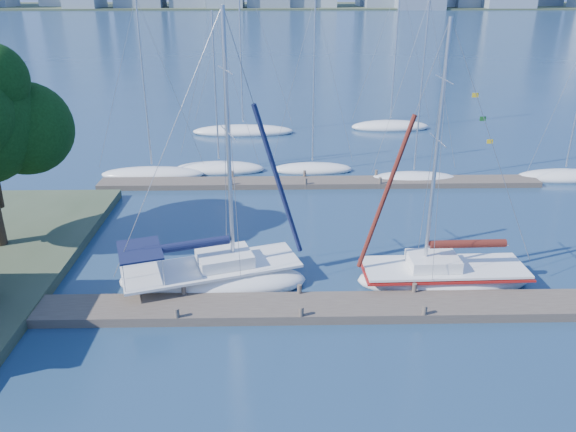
{
  "coord_description": "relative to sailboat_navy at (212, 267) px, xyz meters",
  "views": [
    {
      "loc": [
        -0.95,
        -20.24,
        12.87
      ],
      "look_at": [
        -0.43,
        4.0,
        2.73
      ],
      "focal_mm": 35.0,
      "sensor_mm": 36.0,
      "label": 1
    }
  ],
  "objects": [
    {
      "name": "bg_boat_6",
      "position": [
        -0.05,
        27.81,
        -0.67
      ],
      "size": [
        9.51,
        4.32,
        15.72
      ],
      "rotation": [
        0.0,
        0.0,
        -0.21
      ],
      "color": "white",
      "rests_on": "ground"
    },
    {
      "name": "far_dock",
      "position": [
        5.91,
        13.64,
        -0.78
      ],
      "size": [
        30.0,
        1.8,
        0.36
      ],
      "primitive_type": "cube",
      "color": "#4C4138",
      "rests_on": "ground"
    },
    {
      "name": "bg_boat_0",
      "position": [
        -5.88,
        15.67,
        -0.72
      ],
      "size": [
        7.43,
        2.72,
        12.34
      ],
      "rotation": [
        0.0,
        0.0,
        0.09
      ],
      "color": "white",
      "rests_on": "ground"
    },
    {
      "name": "bg_boat_1",
      "position": [
        -1.23,
        16.77,
        -0.72
      ],
      "size": [
        6.86,
        4.62,
        11.48
      ],
      "rotation": [
        0.0,
        0.0,
        -0.42
      ],
      "color": "white",
      "rests_on": "ground"
    },
    {
      "name": "sailboat_maroon",
      "position": [
        10.55,
        -0.11,
        0.01
      ],
      "size": [
        7.94,
        2.78,
        12.2
      ],
      "rotation": [
        0.0,
        0.0,
        0.03
      ],
      "color": "white",
      "rests_on": "ground"
    },
    {
      "name": "near_dock",
      "position": [
        3.91,
        -2.36,
        -0.76
      ],
      "size": [
        26.0,
        2.0,
        0.4
      ],
      "primitive_type": "cube",
      "color": "#4C4138",
      "rests_on": "ground"
    },
    {
      "name": "bg_boat_5",
      "position": [
        23.22,
        14.47,
        -0.72
      ],
      "size": [
        7.08,
        4.11,
        11.07
      ],
      "rotation": [
        0.0,
        0.0,
        0.32
      ],
      "color": "white",
      "rests_on": "ground"
    },
    {
      "name": "far_shore",
      "position": [
        3.91,
        317.64,
        -0.96
      ],
      "size": [
        800.0,
        100.0,
        1.5
      ],
      "primitive_type": "cube",
      "color": "#38472D",
      "rests_on": "ground"
    },
    {
      "name": "ground",
      "position": [
        3.91,
        -2.36,
        -0.96
      ],
      "size": [
        700.0,
        700.0,
        0.0
      ],
      "primitive_type": "plane",
      "color": "navy",
      "rests_on": "ground"
    },
    {
      "name": "sailboat_navy",
      "position": [
        0.0,
        0.0,
        0.0
      ],
      "size": [
        8.97,
        5.29,
        12.66
      ],
      "rotation": [
        0.0,
        0.0,
        0.31
      ],
      "color": "white",
      "rests_on": "ground"
    },
    {
      "name": "bg_boat_3",
      "position": [
        12.51,
        14.31,
        -0.72
      ],
      "size": [
        6.37,
        2.94,
        12.27
      ],
      "rotation": [
        0.0,
        0.0,
        0.17
      ],
      "color": "white",
      "rests_on": "ground"
    },
    {
      "name": "bg_boat_7",
      "position": [
        13.74,
        29.32,
        -0.67
      ],
      "size": [
        7.37,
        2.64,
        13.71
      ],
      "rotation": [
        0.0,
        0.0,
        0.03
      ],
      "color": "white",
      "rests_on": "ground"
    },
    {
      "name": "bg_boat_2",
      "position": [
        5.6,
        16.62,
        -0.72
      ],
      "size": [
        5.95,
        2.34,
        12.35
      ],
      "rotation": [
        0.0,
        0.0,
        -0.08
      ],
      "color": "white",
      "rests_on": "ground"
    }
  ]
}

